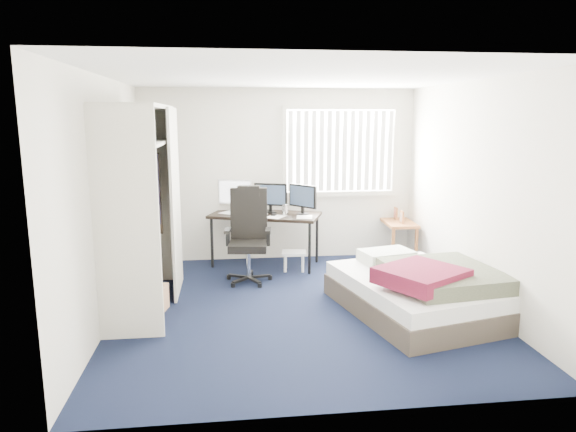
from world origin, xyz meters
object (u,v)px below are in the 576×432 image
(desk, at_px, (266,211))
(office_chair, at_px, (249,245))
(bed, at_px, (420,290))
(nightstand, at_px, (398,225))

(desk, relative_size, office_chair, 1.36)
(desk, bearing_deg, bed, -54.10)
(desk, xyz_separation_m, nightstand, (1.98, 0.10, -0.27))
(nightstand, xyz_separation_m, bed, (-0.48, -2.17, -0.24))
(office_chair, bearing_deg, desk, 67.84)
(office_chair, xyz_separation_m, nightstand, (2.26, 0.78, 0.04))
(desk, relative_size, nightstand, 1.95)
(office_chair, relative_size, nightstand, 1.43)
(office_chair, distance_m, nightstand, 2.39)
(desk, distance_m, nightstand, 2.00)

